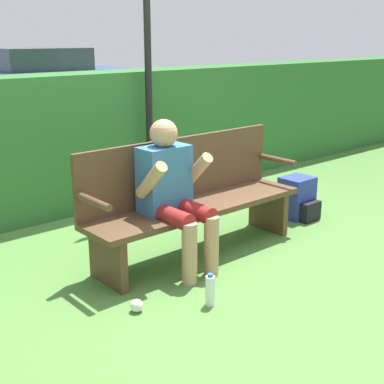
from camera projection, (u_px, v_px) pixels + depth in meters
ground_plane at (198, 253)px, 4.35m from camera, size 40.00×40.00×0.00m
hedge_back at (84, 141)px, 5.42m from camera, size 12.00×0.52×1.35m
park_bench at (192, 197)px, 4.27m from camera, size 1.94×0.46×0.93m
person_seated at (173, 189)px, 3.95m from camera, size 0.52×0.58×1.12m
backpack at (298, 199)px, 5.16m from camera, size 0.29×0.34×0.40m
water_bottle at (210, 290)px, 3.49m from camera, size 0.06×0.06×0.22m
signpost at (148, 45)px, 5.21m from camera, size 0.40×0.09×2.83m
parked_car at (42, 78)px, 13.25m from camera, size 4.48×2.14×1.41m
litter_crumple at (137, 306)px, 3.42m from camera, size 0.08×0.08×0.08m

